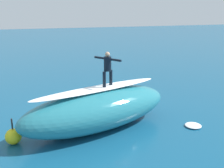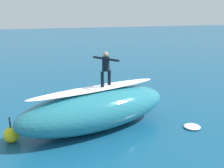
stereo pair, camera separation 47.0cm
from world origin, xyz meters
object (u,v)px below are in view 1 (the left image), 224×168
object	(u,v)px
surfboard_paddling	(115,95)
surfer_paddling	(117,93)
buoy_marker	(13,136)
surfer_riding	(108,66)
surfboard_riding	(108,87)

from	to	relation	value
surfboard_paddling	surfer_paddling	distance (m)	0.21
surfer_paddling	buoy_marker	size ratio (longest dim) A/B	1.39
surfer_riding	surfer_paddling	world-z (taller)	surfer_riding
surfer_riding	buoy_marker	bearing A→B (deg)	-27.02
surfboard_riding	surfer_paddling	xyz separation A→B (m)	(-1.78, -3.87, -1.62)
buoy_marker	surfer_paddling	bearing A→B (deg)	-143.19
surfboard_paddling	surfer_paddling	xyz separation A→B (m)	(-0.06, 0.11, 0.17)
surfboard_riding	buoy_marker	xyz separation A→B (m)	(4.01, 0.46, -1.52)
surfboard_riding	buoy_marker	world-z (taller)	surfboard_riding
surfer_riding	buoy_marker	distance (m)	4.71
surfer_paddling	surfboard_paddling	bearing A→B (deg)	0.00
surfboard_riding	surfer_paddling	bearing A→B (deg)	-148.21
buoy_marker	surfer_riding	bearing A→B (deg)	-173.46
surfboard_riding	surfer_paddling	distance (m)	4.55
surfboard_riding	surfer_paddling	world-z (taller)	surfboard_riding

